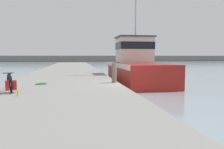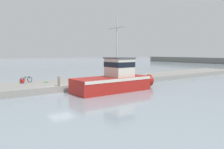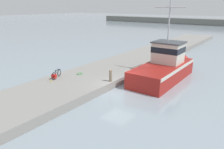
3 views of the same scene
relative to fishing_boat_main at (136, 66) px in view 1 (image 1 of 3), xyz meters
name	(u,v)px [view 1 (image 1 of 3)]	position (x,y,z in m)	size (l,w,h in m)	color
ground_plane	(133,96)	(-1.84, -5.95, -1.37)	(320.00, 320.00, 0.00)	#84939E
dock_pier	(61,91)	(-5.77, -5.95, -1.01)	(6.32, 80.00, 0.72)	gray
far_shoreline	(153,58)	(28.16, 72.85, -0.18)	(180.00, 5.00, 2.37)	slate
fishing_boat_main	(136,66)	(0.00, 0.00, 0.00)	(3.61, 10.77, 8.45)	maroon
bicycle_touring	(10,83)	(-7.71, -8.10, -0.29)	(0.80, 1.67, 0.77)	black
mooring_post	(114,73)	(-2.87, -5.70, -0.10)	(0.27, 0.27, 1.10)	#756651
hose_coil	(41,84)	(-6.82, -5.76, -0.62)	(0.61, 0.61, 0.05)	green
water_bottle_on_curb	(18,93)	(-7.15, -9.16, -0.54)	(0.07, 0.07, 0.22)	yellow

